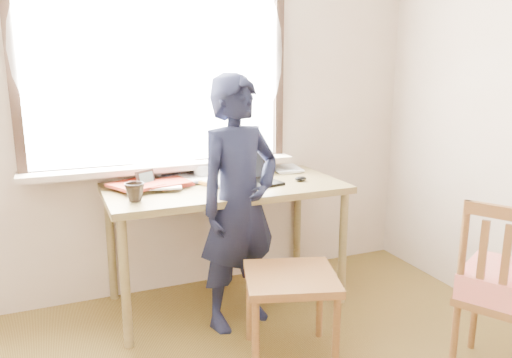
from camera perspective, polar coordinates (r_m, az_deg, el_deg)
name	(u,v)px	position (r m, az deg, el deg)	size (l,w,h in m)	color
room_shell	(311,59)	(1.84, 6.28, 13.42)	(3.52, 4.02, 2.61)	beige
desk	(225,197)	(3.33, -3.56, -2.10)	(1.56, 0.78, 0.83)	olive
laptop	(250,175)	(3.33, -0.69, 0.40)	(0.38, 0.33, 0.23)	black
mug_white	(203,172)	(3.47, -6.09, 0.80)	(0.13, 0.13, 0.10)	white
mug_dark	(135,192)	(2.99, -13.69, -1.47)	(0.12, 0.12, 0.11)	black
mouse	(301,179)	(3.42, 5.12, 0.04)	(0.09, 0.06, 0.03)	black
desk_clutter	(186,179)	(3.40, -8.00, -0.04)	(0.65, 0.53, 0.04)	white
book_a	(166,182)	(3.38, -10.24, -0.31)	(0.21, 0.28, 0.03)	white
book_b	(274,169)	(3.73, 2.03, 1.09)	(0.20, 0.27, 0.02)	white
picture_frame	(146,180)	(3.27, -12.50, -0.13)	(0.13, 0.08, 0.11)	black
work_chair	(291,288)	(2.80, 3.98, -12.28)	(0.61, 0.59, 0.50)	brown
side_chair	(509,287)	(2.89, 26.97, -10.99)	(0.60, 0.61, 0.98)	brown
person	(239,204)	(3.04, -1.97, -2.86)	(0.57, 0.37, 1.57)	black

